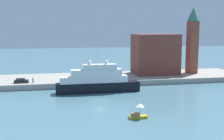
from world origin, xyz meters
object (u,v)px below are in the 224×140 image
bell_tower (193,37)px  parked_car (21,81)px  mooring_bollard (106,80)px  harbor_building (155,54)px  person_figure (33,81)px  small_motorboat (138,113)px  large_yacht (97,81)px

bell_tower → parked_car: size_ratio=5.61×
bell_tower → mooring_bollard: bearing=-164.2°
harbor_building → person_figure: 43.39m
small_motorboat → large_yacht: bearing=99.1°
large_yacht → mooring_bollard: large_yacht is taller
large_yacht → mooring_bollard: 9.21m
large_yacht → parked_car: (-21.25, 9.81, -0.84)m
large_yacht → parked_car: 23.43m
parked_car → harbor_building: bearing=10.9°
parked_car → mooring_bollard: parked_car is taller
large_yacht → parked_car: large_yacht is taller
parked_car → person_figure: person_figure is taller
parked_car → mooring_bollard: size_ratio=6.05×
large_yacht → person_figure: (-17.84, 8.71, -0.67)m
harbor_building → bell_tower: bell_tower is taller
large_yacht → bell_tower: size_ratio=1.00×
large_yacht → small_motorboat: size_ratio=6.45×
harbor_building → bell_tower: (13.64, -1.06, 5.92)m
bell_tower → person_figure: size_ratio=14.00×
large_yacht → harbor_building: size_ratio=1.57×
parked_car → person_figure: (3.41, -1.11, 0.17)m
small_motorboat → mooring_bollard: bearing=89.8°
person_figure → large_yacht: bearing=-26.0°
large_yacht → small_motorboat: 26.28m
small_motorboat → mooring_bollard: (0.11, 33.96, 0.86)m
small_motorboat → harbor_building: harbor_building is taller
small_motorboat → harbor_building: 49.22m
large_yacht → mooring_bollard: (4.27, 8.09, -1.10)m
harbor_building → mooring_bollard: bearing=-152.0°
parked_car → small_motorboat: bearing=-54.5°
harbor_building → mooring_bollard: 23.27m
harbor_building → bell_tower: bearing=-4.4°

